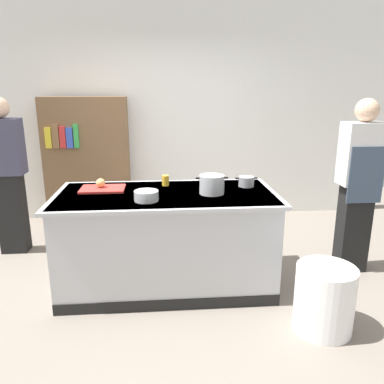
% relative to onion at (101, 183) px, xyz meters
% --- Properties ---
extents(ground_plane, '(10.00, 10.00, 0.00)m').
position_rel_onion_xyz_m(ground_plane, '(0.60, -0.18, -0.96)').
color(ground_plane, slate).
extents(back_wall, '(6.40, 0.12, 3.00)m').
position_rel_onion_xyz_m(back_wall, '(0.60, 1.92, 0.54)').
color(back_wall, white).
rests_on(back_wall, ground_plane).
extents(counter_island, '(1.98, 0.98, 0.90)m').
position_rel_onion_xyz_m(counter_island, '(0.60, -0.18, -0.50)').
color(counter_island, '#B7BABF').
rests_on(counter_island, ground_plane).
extents(cutting_board, '(0.40, 0.28, 0.02)m').
position_rel_onion_xyz_m(cutting_board, '(0.02, -0.02, -0.05)').
color(cutting_board, red).
rests_on(cutting_board, counter_island).
extents(onion, '(0.08, 0.08, 0.08)m').
position_rel_onion_xyz_m(onion, '(0.00, 0.00, 0.00)').
color(onion, tan).
rests_on(onion, cutting_board).
extents(stock_pot, '(0.29, 0.22, 0.17)m').
position_rel_onion_xyz_m(stock_pot, '(1.01, -0.22, 0.02)').
color(stock_pot, '#B7BABF').
rests_on(stock_pot, counter_island).
extents(sauce_pan, '(0.22, 0.15, 0.09)m').
position_rel_onion_xyz_m(sauce_pan, '(1.37, 0.00, -0.01)').
color(sauce_pan, '#99999E').
rests_on(sauce_pan, counter_island).
extents(mixing_bowl, '(0.20, 0.20, 0.09)m').
position_rel_onion_xyz_m(mixing_bowl, '(0.43, -0.40, -0.02)').
color(mixing_bowl, '#B7BABF').
rests_on(mixing_bowl, counter_island).
extents(juice_cup, '(0.07, 0.07, 0.10)m').
position_rel_onion_xyz_m(juice_cup, '(0.60, 0.09, -0.01)').
color(juice_cup, yellow).
rests_on(juice_cup, counter_island).
extents(trash_bin, '(0.45, 0.45, 0.52)m').
position_rel_onion_xyz_m(trash_bin, '(1.78, -0.98, -0.70)').
color(trash_bin, white).
rests_on(trash_bin, ground_plane).
extents(person_chef, '(0.38, 0.25, 1.72)m').
position_rel_onion_xyz_m(person_chef, '(2.47, -0.02, -0.05)').
color(person_chef, black).
rests_on(person_chef, ground_plane).
extents(person_guest, '(0.38, 0.24, 1.72)m').
position_rel_onion_xyz_m(person_guest, '(-1.11, 0.73, -0.05)').
color(person_guest, black).
rests_on(person_guest, ground_plane).
extents(bookshelf, '(1.10, 0.31, 1.70)m').
position_rel_onion_xyz_m(bookshelf, '(-0.42, 1.62, -0.11)').
color(bookshelf, brown).
rests_on(bookshelf, ground_plane).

